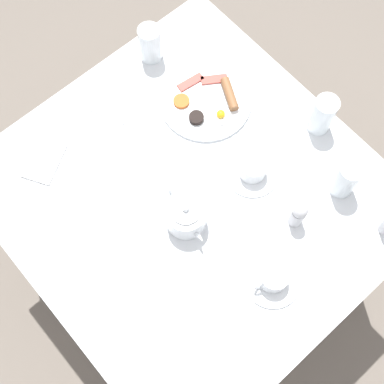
{
  "coord_description": "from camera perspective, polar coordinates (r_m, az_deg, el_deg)",
  "views": [
    {
      "loc": [
        -0.41,
        0.36,
        2.19
      ],
      "look_at": [
        0.0,
        0.0,
        0.78
      ],
      "focal_mm": 50.0,
      "sensor_mm": 36.0,
      "label": 1
    }
  ],
  "objects": [
    {
      "name": "ground_plane",
      "position": [
        2.26,
        -0.0,
        -7.08
      ],
      "size": [
        8.0,
        8.0,
        0.0
      ],
      "primitive_type": "plane",
      "color": "#70665B"
    },
    {
      "name": "teacup_with_saucer_right",
      "position": [
        1.54,
        6.49,
        2.48
      ],
      "size": [
        0.16,
        0.16,
        0.06
      ],
      "color": "white",
      "rests_on": "table"
    },
    {
      "name": "teapot_near",
      "position": [
        1.46,
        -0.69,
        -2.48
      ],
      "size": [
        0.2,
        0.11,
        0.11
      ],
      "rotation": [
        0.0,
        0.0,
        2.95
      ],
      "color": "white",
      "rests_on": "table"
    },
    {
      "name": "wine_glass_spare",
      "position": [
        1.61,
        13.76,
        8.02
      ],
      "size": [
        0.07,
        0.07,
        0.14
      ],
      "color": "white",
      "rests_on": "table"
    },
    {
      "name": "water_glass_short",
      "position": [
        1.54,
        16.13,
        1.39
      ],
      "size": [
        0.07,
        0.07,
        0.14
      ],
      "color": "white",
      "rests_on": "table"
    },
    {
      "name": "napkin_folded",
      "position": [
        1.63,
        -15.49,
        3.27
      ],
      "size": [
        0.15,
        0.16,
        0.01
      ],
      "rotation": [
        0.0,
        0.0,
        2.1
      ],
      "color": "white",
      "rests_on": "table"
    },
    {
      "name": "table",
      "position": [
        1.6,
        -0.0,
        -1.19
      ],
      "size": [
        1.06,
        1.0,
        0.76
      ],
      "color": "silver",
      "rests_on": "ground_plane"
    },
    {
      "name": "knife_by_plate",
      "position": [
        1.53,
        -12.89,
        -4.18
      ],
      "size": [
        0.23,
        0.07,
        0.0
      ],
      "rotation": [
        0.0,
        0.0,
        1.8
      ],
      "color": "silver",
      "rests_on": "table"
    },
    {
      "name": "teacup_with_saucer_left",
      "position": [
        1.45,
        8.74,
        -8.92
      ],
      "size": [
        0.16,
        0.16,
        0.06
      ],
      "color": "white",
      "rests_on": "table"
    },
    {
      "name": "fork_by_plate",
      "position": [
        1.44,
        -4.46,
        -16.27
      ],
      "size": [
        0.16,
        0.06,
        0.0
      ],
      "rotation": [
        0.0,
        0.0,
        1.25
      ],
      "color": "silver",
      "rests_on": "table"
    },
    {
      "name": "salt_grinder",
      "position": [
        1.48,
        11.26,
        -2.35
      ],
      "size": [
        0.04,
        0.04,
        0.11
      ],
      "color": "#BCBCC1",
      "rests_on": "table"
    },
    {
      "name": "breakfast_plate",
      "position": [
        1.66,
        1.58,
        9.76
      ],
      "size": [
        0.28,
        0.28,
        0.04
      ],
      "color": "white",
      "rests_on": "table"
    },
    {
      "name": "water_glass_tall",
      "position": [
        1.71,
        -4.48,
        15.51
      ],
      "size": [
        0.07,
        0.07,
        0.13
      ],
      "color": "white",
      "rests_on": "table"
    },
    {
      "name": "spoon_for_tea",
      "position": [
        1.65,
        -8.19,
        7.76
      ],
      "size": [
        0.15,
        0.08,
        0.0
      ],
      "rotation": [
        0.0,
        0.0,
        2.0
      ],
      "color": "silver",
      "rests_on": "table"
    }
  ]
}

